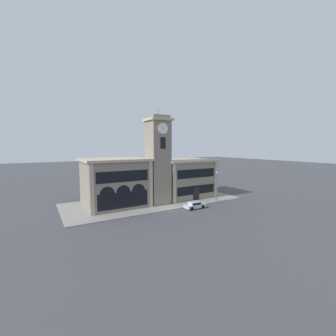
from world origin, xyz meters
The scene contains 7 objects.
ground_plane centered at (0.00, 0.00, 0.00)m, with size 300.00×300.00×0.00m, color #424247.
sidewalk_kerb centered at (0.00, 7.50, 0.07)m, with size 36.12×14.99×0.15m.
clock_tower centered at (0.00, 5.45, 8.89)m, with size 4.66×4.66×18.86m.
town_hall_left_wing centered at (-8.03, 8.20, 4.69)m, with size 12.21×10.22×9.33m.
town_hall_right_wing centered at (8.17, 8.21, 4.36)m, with size 12.48×10.22×8.67m.
parked_car_near centered at (4.14, -1.32, 0.70)m, with size 4.12×1.78×1.32m.
street_lamp centered at (11.16, 0.46, 4.20)m, with size 0.36×0.36×6.24m.
Camera 1 is at (-21.16, -34.22, 11.73)m, focal length 24.00 mm.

